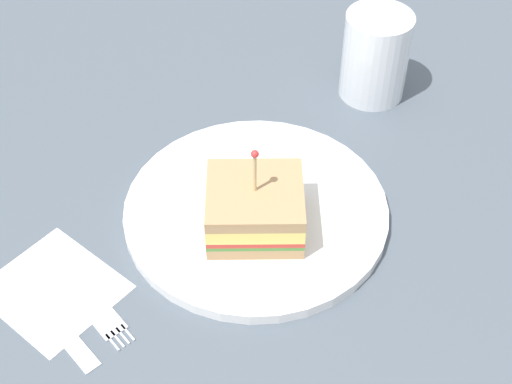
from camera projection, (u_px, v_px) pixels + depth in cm
name	position (u px, v px, depth cm)	size (l,w,h in cm)	color
ground_plane	(256.00, 222.00, 72.20)	(92.45, 92.45, 2.00)	#4C5660
plate	(256.00, 211.00, 71.06)	(25.17, 25.17, 1.16)	white
sandwich_half_center	(253.00, 208.00, 67.27)	(8.57, 9.09, 9.42)	tan
drink_glass	(375.00, 59.00, 81.47)	(7.30, 7.30, 9.90)	#B74C33
napkin	(54.00, 289.00, 65.25)	(10.75, 9.68, 0.15)	white
fork	(95.00, 307.00, 63.82)	(10.47, 9.70, 0.35)	silver
knife	(57.00, 324.00, 62.56)	(10.02, 9.72, 0.35)	silver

